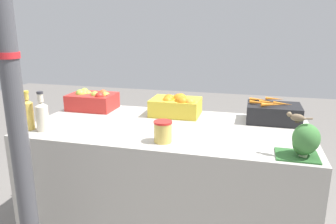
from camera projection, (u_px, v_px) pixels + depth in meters
name	position (u px, v px, depth m)	size (l,w,h in m)	color
market_table	(168.00, 179.00, 2.36)	(1.90, 0.92, 0.81)	#B7B2A8
support_pole	(11.00, 81.00, 1.56)	(0.11, 0.11, 2.45)	#4C4C51
apple_crate	(93.00, 100.00, 2.67)	(0.37, 0.27, 0.16)	red
orange_crate	(176.00, 105.00, 2.50)	(0.37, 0.27, 0.17)	gold
carrot_crate	(273.00, 113.00, 2.33)	(0.37, 0.27, 0.16)	black
broccoli_pile	(305.00, 142.00, 1.71)	(0.22, 0.18, 0.19)	#2D602D
juice_bottle_golden	(28.00, 114.00, 2.16)	(0.07, 0.07, 0.26)	gold
juice_bottle_cloudy	(42.00, 115.00, 2.13)	(0.08, 0.08, 0.26)	beige
pickle_jar	(163.00, 132.00, 1.94)	(0.11, 0.11, 0.13)	#DBBC56
sparrow_bird	(297.00, 117.00, 1.69)	(0.13, 0.06, 0.05)	#4C3D2D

